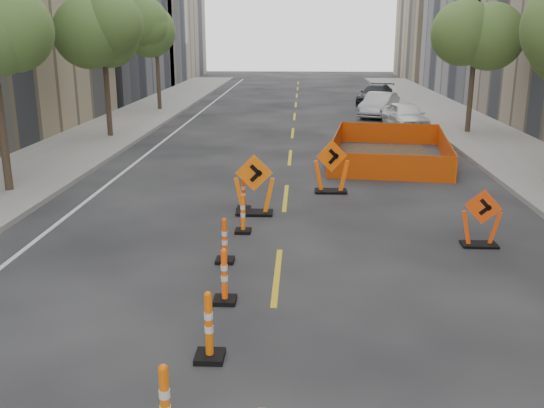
# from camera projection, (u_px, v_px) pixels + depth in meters

# --- Properties ---
(ground_plane) EXTENTS (140.00, 140.00, 0.00)m
(ground_plane) POSITION_uv_depth(u_px,v_px,m) (265.00, 387.00, 8.42)
(ground_plane) COLOR black
(sidewalk_left) EXTENTS (4.00, 90.00, 0.15)m
(sidewalk_left) POSITION_uv_depth(u_px,v_px,m) (20.00, 176.00, 20.36)
(sidewalk_left) COLOR gray
(sidewalk_left) RESTS_ON ground
(bld_left_d) EXTENTS (12.00, 16.00, 14.00)m
(bld_left_d) POSITION_uv_depth(u_px,v_px,m) (69.00, 1.00, 44.98)
(bld_left_d) COLOR #4C4C51
(bld_left_d) RESTS_ON ground
(tree_l_c) EXTENTS (2.80, 2.80, 5.95)m
(tree_l_c) POSITION_uv_depth(u_px,v_px,m) (103.00, 37.00, 26.80)
(tree_l_c) COLOR #382B1E
(tree_l_c) RESTS_ON ground
(tree_l_d) EXTENTS (2.80, 2.80, 5.95)m
(tree_l_d) POSITION_uv_depth(u_px,v_px,m) (156.00, 36.00, 36.40)
(tree_l_d) COLOR #382B1E
(tree_l_d) RESTS_ON ground
(tree_r_c) EXTENTS (2.80, 2.80, 5.95)m
(tree_r_c) POSITION_uv_depth(u_px,v_px,m) (476.00, 37.00, 27.91)
(tree_r_c) COLOR #382B1E
(tree_r_c) RESTS_ON ground
(channelizer_2) EXTENTS (0.43, 0.43, 1.09)m
(channelizer_2) POSITION_uv_depth(u_px,v_px,m) (165.00, 406.00, 7.08)
(channelizer_2) COLOR #D75909
(channelizer_2) RESTS_ON ground
(channelizer_3) EXTENTS (0.44, 0.44, 1.11)m
(channelizer_3) POSITION_uv_depth(u_px,v_px,m) (209.00, 326.00, 8.99)
(channelizer_3) COLOR #D85709
(channelizer_3) RESTS_ON ground
(channelizer_4) EXTENTS (0.41, 0.41, 1.04)m
(channelizer_4) POSITION_uv_depth(u_px,v_px,m) (224.00, 276.00, 10.92)
(channelizer_4) COLOR #FE4E0A
(channelizer_4) RESTS_ON ground
(channelizer_5) EXTENTS (0.39, 0.39, 0.99)m
(channelizer_5) POSITION_uv_depth(u_px,v_px,m) (225.00, 240.00, 12.86)
(channelizer_5) COLOR #EA4709
(channelizer_5) RESTS_ON ground
(channelizer_6) EXTENTS (0.39, 0.39, 0.99)m
(channelizer_6) POSITION_uv_depth(u_px,v_px,m) (243.00, 213.00, 14.77)
(channelizer_6) COLOR #FE600A
(channelizer_6) RESTS_ON ground
(channelizer_7) EXTENTS (0.37, 0.37, 0.95)m
(channelizer_7) POSITION_uv_depth(u_px,v_px,m) (243.00, 193.00, 16.71)
(channelizer_7) COLOR red
(channelizer_7) RESTS_ON ground
(chevron_sign_left) EXTENTS (1.15, 0.75, 1.65)m
(chevron_sign_left) POSITION_uv_depth(u_px,v_px,m) (254.00, 185.00, 16.19)
(chevron_sign_left) COLOR orange
(chevron_sign_left) RESTS_ON ground
(chevron_sign_center) EXTENTS (1.25, 0.99, 1.63)m
(chevron_sign_center) POSITION_uv_depth(u_px,v_px,m) (331.00, 166.00, 18.41)
(chevron_sign_center) COLOR #FF5C0A
(chevron_sign_center) RESTS_ON ground
(chevron_sign_right) EXTENTS (1.04, 0.85, 1.35)m
(chevron_sign_right) POSITION_uv_depth(u_px,v_px,m) (482.00, 218.00, 13.79)
(chevron_sign_right) COLOR #DE3E09
(chevron_sign_right) RESTS_ON ground
(safety_fence) EXTENTS (5.07, 7.62, 0.89)m
(safety_fence) POSITION_uv_depth(u_px,v_px,m) (390.00, 148.00, 23.35)
(safety_fence) COLOR #FF620D
(safety_fence) RESTS_ON ground
(parked_car_near) EXTENTS (2.17, 4.21, 1.37)m
(parked_car_near) POSITION_uv_depth(u_px,v_px,m) (406.00, 116.00, 30.48)
(parked_car_near) COLOR white
(parked_car_near) RESTS_ON ground
(parked_car_mid) EXTENTS (2.88, 4.45, 1.38)m
(parked_car_mid) POSITION_uv_depth(u_px,v_px,m) (379.00, 105.00, 35.04)
(parked_car_mid) COLOR #B0B2B6
(parked_car_mid) RESTS_ON ground
(parked_car_far) EXTENTS (3.26, 5.04, 1.36)m
(parked_car_far) POSITION_uv_depth(u_px,v_px,m) (376.00, 95.00, 40.56)
(parked_car_far) COLOR black
(parked_car_far) RESTS_ON ground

